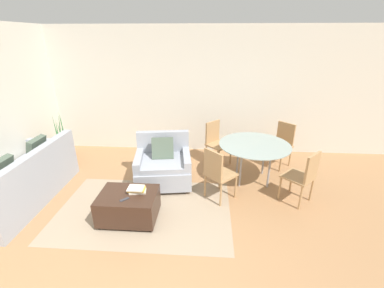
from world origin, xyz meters
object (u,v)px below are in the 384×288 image
(armchair, at_px, (163,165))
(dining_chair_far_right, at_px, (282,142))
(dining_chair_near_left, at_px, (217,171))
(dining_chair_near_right, at_px, (304,174))
(potted_plant, at_px, (64,149))
(dining_chair_far_left, at_px, (216,140))
(dining_table, at_px, (254,148))
(couch, at_px, (22,184))
(ottoman, at_px, (129,205))
(book_stack, at_px, (137,190))
(tv_remote_primary, at_px, (124,199))

(armchair, relative_size, dining_chair_far_right, 1.20)
(dining_chair_near_left, height_order, dining_chair_near_right, same)
(potted_plant, distance_m, dining_chair_far_left, 3.34)
(dining_table, relative_size, dining_chair_far_right, 1.42)
(couch, bearing_deg, dining_chair_near_left, 4.45)
(ottoman, bearing_deg, armchair, 72.54)
(ottoman, bearing_deg, book_stack, 27.61)
(dining_chair_near_right, height_order, dining_chair_far_right, same)
(armchair, height_order, potted_plant, potted_plant)
(tv_remote_primary, bearing_deg, potted_plant, 134.69)
(armchair, height_order, dining_table, armchair)
(ottoman, relative_size, dining_table, 0.65)
(couch, height_order, tv_remote_primary, couch)
(ottoman, distance_m, tv_remote_primary, 0.24)
(potted_plant, bearing_deg, couch, -83.33)
(tv_remote_primary, bearing_deg, book_stack, 58.62)
(couch, relative_size, dining_chair_near_left, 2.25)
(armchair, distance_m, ottoman, 1.12)
(dining_chair_near_right, bearing_deg, tv_remote_primary, -164.73)
(tv_remote_primary, distance_m, dining_chair_far_right, 3.37)
(tv_remote_primary, height_order, dining_chair_near_right, dining_chair_near_right)
(book_stack, height_order, dining_chair_far_left, dining_chair_far_left)
(ottoman, bearing_deg, couch, 169.52)
(ottoman, xyz_separation_m, book_stack, (0.12, 0.06, 0.23))
(book_stack, bearing_deg, dining_chair_near_left, 24.06)
(tv_remote_primary, height_order, dining_chair_far_right, dining_chair_far_right)
(couch, relative_size, dining_chair_far_left, 2.25)
(couch, distance_m, dining_chair_near_left, 3.16)
(dining_chair_far_left, xyz_separation_m, dining_chair_far_right, (1.35, 0.00, 0.00))
(dining_chair_near_right, xyz_separation_m, dining_chair_far_right, (0.00, 1.35, 0.00))
(potted_plant, relative_size, dining_chair_far_left, 1.22)
(armchair, bearing_deg, couch, -161.79)
(dining_table, distance_m, dining_chair_far_right, 0.97)
(dining_table, bearing_deg, potted_plant, 170.68)
(book_stack, height_order, dining_chair_near_right, dining_chair_near_right)
(tv_remote_primary, relative_size, dining_table, 0.10)
(couch, distance_m, ottoman, 1.88)
(dining_chair_far_left, distance_m, dining_chair_far_right, 1.35)
(ottoman, height_order, potted_plant, potted_plant)
(potted_plant, bearing_deg, dining_chair_near_left, -21.85)
(ottoman, distance_m, dining_chair_near_left, 1.45)
(potted_plant, relative_size, dining_chair_far_right, 1.22)
(couch, distance_m, armchair, 2.30)
(potted_plant, xyz_separation_m, dining_chair_far_left, (3.33, 0.02, 0.30))
(potted_plant, height_order, dining_chair_far_left, potted_plant)
(book_stack, relative_size, dining_table, 0.21)
(tv_remote_primary, height_order, dining_table, dining_table)
(armchair, relative_size, potted_plant, 0.98)
(dining_table, distance_m, dining_chair_near_left, 0.97)
(book_stack, relative_size, dining_chair_far_right, 0.29)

